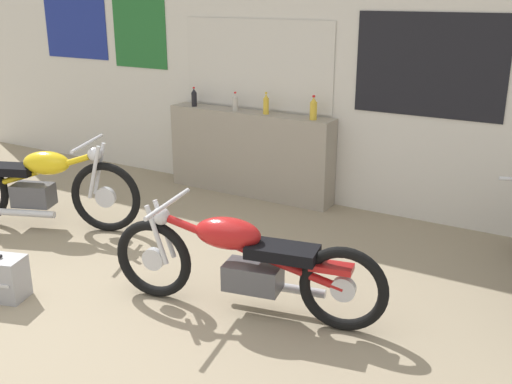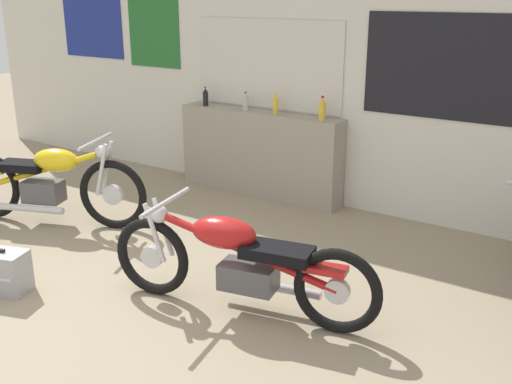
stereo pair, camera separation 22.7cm
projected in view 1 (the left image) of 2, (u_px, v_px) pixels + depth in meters
name	position (u px, v px, depth m)	size (l,w,h in m)	color
ground_plane	(59.00, 337.00, 3.92)	(24.00, 24.00, 0.00)	gray
wall_back	(294.00, 67.00, 6.20)	(10.00, 0.07, 2.80)	silver
sill_counter	(250.00, 153.00, 6.56)	(1.93, 0.28, 0.93)	gray
bottle_leftmost	(194.00, 98.00, 6.69)	(0.06, 0.06, 0.22)	black
bottle_left_center	(235.00, 102.00, 6.44)	(0.06, 0.06, 0.20)	#B7B2A8
bottle_center	(266.00, 104.00, 6.25)	(0.06, 0.06, 0.23)	gold
bottle_right_center	(313.00, 109.00, 5.98)	(0.07, 0.07, 0.25)	gold
motorcycle_yellow	(38.00, 185.00, 5.63)	(1.88, 0.90, 0.86)	black
motorcycle_red	(244.00, 261.00, 4.11)	(1.97, 0.70, 0.76)	black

